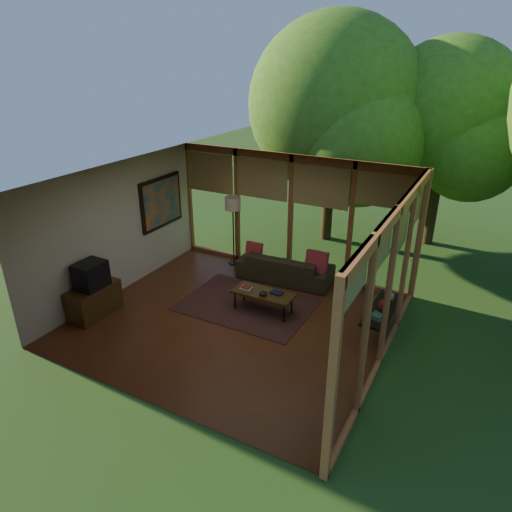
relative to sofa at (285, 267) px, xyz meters
The scene contains 25 objects.
floor 2.03m from the sofa, 93.57° to the right, with size 5.50×5.50×0.00m, color brown.
ceiling 3.12m from the sofa, 93.57° to the right, with size 5.50×5.50×0.00m, color white.
wall_left 3.66m from the sofa, 145.17° to the right, with size 0.04×5.00×2.70m, color beige.
wall_front 4.62m from the sofa, 91.59° to the right, with size 5.50×0.04×2.70m, color beige.
window_wall_back 1.17m from the sofa, 104.02° to the left, with size 5.50×0.12×2.70m, color #A25B32.
window_wall_right 3.46m from the sofa, 37.30° to the right, with size 0.12×5.00×2.70m, color #A25B32.
tree_nw 4.30m from the sofa, 91.70° to the left, with size 4.26×4.26×5.61m.
tree_ne 5.43m from the sofa, 57.63° to the left, with size 3.45×3.45×5.07m.
rug 1.42m from the sofa, 97.99° to the right, with size 2.55×1.80×0.01m, color brown.
sofa is the anchor object (origin of this frame).
pillow_left 0.80m from the sofa, behind, with size 0.38×0.13×0.38m, color maroon.
pillow_right 0.81m from the sofa, ahead, with size 0.46×0.15×0.46m, color maroon.
ct_book_lower 1.51m from the sofa, 95.34° to the right, with size 0.22×0.17×0.03m, color #B0ABA0.
ct_book_upper 1.51m from the sofa, 95.34° to the right, with size 0.16×0.12×0.03m, color maroon.
ct_book_side 1.45m from the sofa, 71.39° to the right, with size 0.22×0.17×0.03m, color black.
ct_bowl 1.58m from the sofa, 80.45° to the right, with size 0.16×0.16×0.07m, color black.
media_cabinet 4.02m from the sofa, 130.17° to the right, with size 0.50×1.00×0.60m, color #4B3314.
television 4.05m from the sofa, 129.95° to the right, with size 0.45×0.55×0.50m, color black.
console_book_a 2.69m from the sofa, 31.86° to the right, with size 0.24×0.18×0.09m, color #38635C.
console_book_b 2.48m from the sofa, 22.96° to the right, with size 0.23×0.17×0.10m, color maroon.
console_book_c 2.35m from the sofa, 13.92° to the right, with size 0.23×0.17×0.06m, color #B0ABA0.
floor_lamp 1.84m from the sofa, behind, with size 0.36×0.36×1.65m.
coffee_table 1.46m from the sofa, 81.74° to the right, with size 1.20×0.50×0.43m.
side_console 2.49m from the sofa, 24.02° to the right, with size 0.60×1.40×0.46m.
wall_painting 3.16m from the sofa, 168.06° to the right, with size 0.06×1.35×1.15m.
Camera 1 is at (3.88, -6.31, 4.63)m, focal length 32.00 mm.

